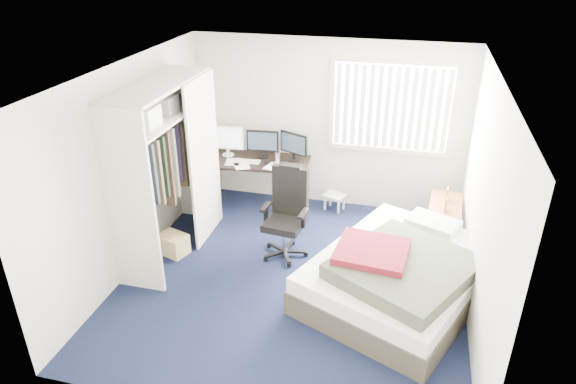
# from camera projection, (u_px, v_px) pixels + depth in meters

# --- Properties ---
(ground) EXTENTS (4.20, 4.20, 0.00)m
(ground) POSITION_uv_depth(u_px,v_px,m) (293.00, 278.00, 6.24)
(ground) COLOR black
(ground) RESTS_ON ground
(room_shell) EXTENTS (4.20, 4.20, 4.20)m
(room_shell) POSITION_uv_depth(u_px,v_px,m) (294.00, 164.00, 5.57)
(room_shell) COLOR silver
(room_shell) RESTS_ON ground
(window_assembly) EXTENTS (1.72, 0.09, 1.32)m
(window_assembly) POSITION_uv_depth(u_px,v_px,m) (391.00, 107.00, 7.10)
(window_assembly) COLOR white
(window_assembly) RESTS_ON ground
(closet) EXTENTS (0.64, 1.84, 2.22)m
(closet) POSITION_uv_depth(u_px,v_px,m) (165.00, 154.00, 6.23)
(closet) COLOR beige
(closet) RESTS_ON ground
(desk) EXTENTS (1.58, 0.86, 1.21)m
(desk) POSITION_uv_depth(u_px,v_px,m) (259.00, 157.00, 7.62)
(desk) COLOR black
(desk) RESTS_ON ground
(office_chair) EXTENTS (0.62, 0.62, 1.19)m
(office_chair) POSITION_uv_depth(u_px,v_px,m) (287.00, 221.00, 6.56)
(office_chair) COLOR black
(office_chair) RESTS_ON ground
(footstool) EXTENTS (0.38, 0.34, 0.26)m
(footstool) POSITION_uv_depth(u_px,v_px,m) (335.00, 198.00, 7.72)
(footstool) COLOR white
(footstool) RESTS_ON ground
(nightstand) EXTENTS (0.47, 0.85, 0.74)m
(nightstand) POSITION_uv_depth(u_px,v_px,m) (445.00, 208.00, 6.79)
(nightstand) COLOR brown
(nightstand) RESTS_ON ground
(bed) EXTENTS (2.40, 2.68, 0.72)m
(bed) POSITION_uv_depth(u_px,v_px,m) (400.00, 274.00, 5.81)
(bed) COLOR #3C352B
(bed) RESTS_ON ground
(pine_box) EXTENTS (0.43, 0.37, 0.27)m
(pine_box) POSITION_uv_depth(u_px,v_px,m) (173.00, 244.00, 6.68)
(pine_box) COLOR #A58452
(pine_box) RESTS_ON ground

